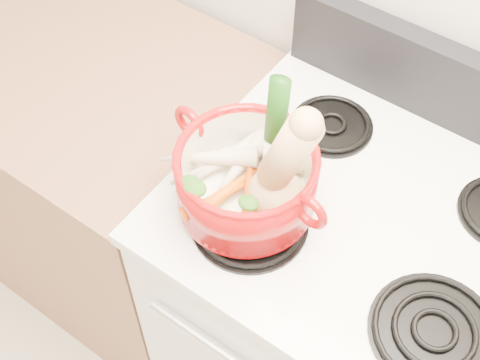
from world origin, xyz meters
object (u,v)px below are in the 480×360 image
Objects in this scene: squash at (281,165)px; leek at (274,132)px; dutch_oven at (246,179)px; stove_body at (347,326)px.

leek is at bearing 129.24° from squash.
dutch_oven is 0.11m from squash.
leek reaches higher than stove_body.
leek is (-0.20, -0.07, 0.66)m from stove_body.
squash is (0.07, 0.00, 0.09)m from dutch_oven.
stove_body is at bearing 8.83° from leek.
dutch_oven is at bearing 178.20° from squash.
dutch_oven is at bearing -149.53° from stove_body.
squash is at bearing -57.57° from leek.
stove_body is 0.69m from squash.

